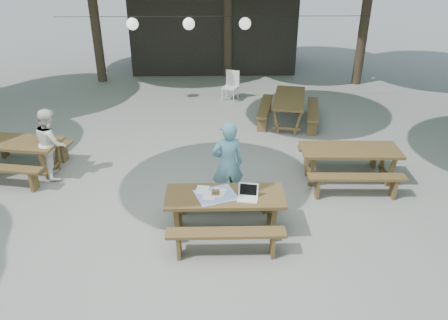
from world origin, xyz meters
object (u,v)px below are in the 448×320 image
at_px(main_picnic_table, 225,213).
at_px(second_person, 51,143).
at_px(picnic_table_nw, 16,156).
at_px(woman, 228,164).
at_px(plastic_chair, 231,92).

height_order(main_picnic_table, second_person, second_person).
bearing_deg(main_picnic_table, picnic_table_nw, 153.01).
xyz_separation_m(picnic_table_nw, woman, (4.53, -1.34, 0.46)).
bearing_deg(second_person, plastic_chair, -61.75).
height_order(picnic_table_nw, woman, woman).
xyz_separation_m(main_picnic_table, woman, (0.07, 0.93, 0.46)).
relative_size(main_picnic_table, second_person, 1.33).
height_order(woman, second_person, woman).
distance_m(woman, second_person, 3.85).
xyz_separation_m(second_person, plastic_chair, (3.93, 4.83, -0.50)).
distance_m(picnic_table_nw, plastic_chair, 6.71).
bearing_deg(plastic_chair, picnic_table_nw, -111.83).
relative_size(second_person, plastic_chair, 1.68).
xyz_separation_m(main_picnic_table, second_person, (-3.59, 2.13, 0.37)).
distance_m(second_person, plastic_chair, 6.25).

